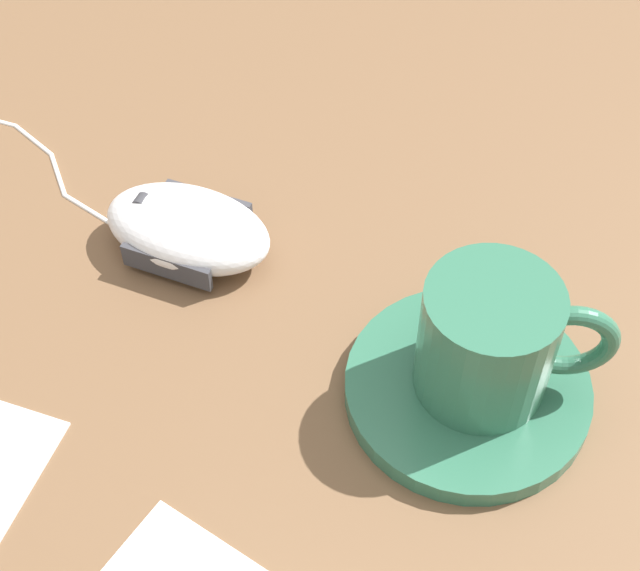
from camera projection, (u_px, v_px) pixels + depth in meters
name	position (u px, v px, depth m)	size (l,w,h in m)	color
ground_plane	(232.00, 467.00, 0.52)	(3.00, 3.00, 0.00)	brown
saucer	(467.00, 390.00, 0.54)	(0.14, 0.14, 0.01)	#2D664C
coffee_cup	(492.00, 341.00, 0.51)	(0.08, 0.09, 0.07)	#2D664C
computer_mouse	(188.00, 228.00, 0.60)	(0.09, 0.12, 0.04)	silver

